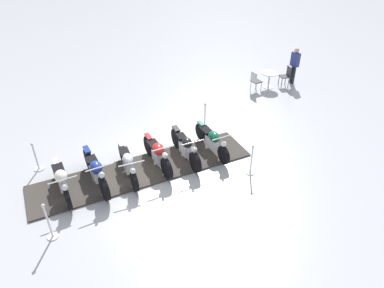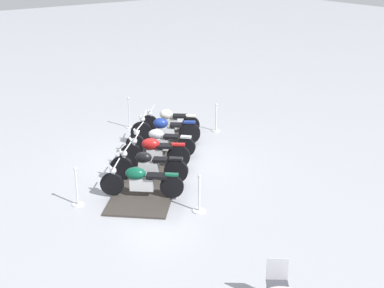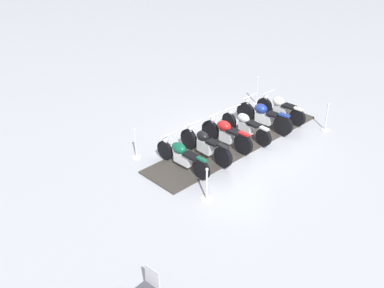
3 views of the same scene
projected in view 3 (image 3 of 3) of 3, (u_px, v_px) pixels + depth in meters
ground_plane at (236, 143)px, 15.62m from camera, size 80.00×80.00×0.00m
display_platform at (236, 142)px, 15.60m from camera, size 6.33×6.02×0.06m
motorcycle_cream at (280, 108)px, 16.88m from camera, size 1.46×1.66×0.92m
motorcycle_navy at (263, 115)px, 16.28m from camera, size 1.56×1.89×1.05m
motorcycle_chrome at (245, 125)px, 15.70m from camera, size 1.70×1.63×0.89m
motorcycle_maroon at (226, 133)px, 15.07m from camera, size 1.45×1.68×1.02m
motorcycle_black at (205, 144)px, 14.49m from camera, size 1.65×1.70×0.99m
motorcycle_forest at (182, 155)px, 13.90m from camera, size 1.55×1.73×0.93m
stanchion_left_rear at (207, 190)px, 12.63m from camera, size 0.34×0.34×1.03m
stanchion_right_front at (257, 94)px, 18.24m from camera, size 0.29×0.29×1.15m
stanchion_left_front at (326, 121)px, 16.30m from camera, size 0.31×0.31×1.02m
stanchion_right_rear at (136, 148)px, 14.59m from camera, size 0.31×0.31×1.06m
cafe_chair_near_table at (149, 286)px, 9.26m from camera, size 0.56×0.56×0.95m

